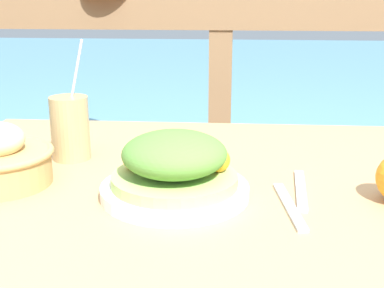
{
  "coord_description": "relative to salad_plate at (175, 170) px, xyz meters",
  "views": [
    {
      "loc": [
        0.04,
        -0.86,
        1.09
      ],
      "look_at": [
        -0.03,
        0.05,
        0.81
      ],
      "focal_mm": 50.0,
      "sensor_mm": 36.0,
      "label": 1
    }
  ],
  "objects": [
    {
      "name": "patio_table",
      "position": [
        0.05,
        0.05,
        -0.15
      ],
      "size": [
        1.08,
        0.86,
        0.75
      ],
      "color": "tan",
      "rests_on": "ground_plane"
    },
    {
      "name": "railing_fence",
      "position": [
        0.05,
        0.84,
        -0.01
      ],
      "size": [
        2.8,
        0.08,
        1.05
      ],
      "color": "brown",
      "rests_on": "ground_plane"
    },
    {
      "name": "sea_backdrop",
      "position": [
        0.05,
        3.34,
        -0.56
      ],
      "size": [
        12.0,
        4.0,
        0.48
      ],
      "color": "#568EA8",
      "rests_on": "ground_plane"
    },
    {
      "name": "salad_plate",
      "position": [
        0.0,
        0.0,
        0.0
      ],
      "size": [
        0.24,
        0.24,
        0.11
      ],
      "color": "white",
      "rests_on": "patio_table"
    },
    {
      "name": "drink_glass",
      "position": [
        -0.23,
        0.18,
        0.02
      ],
      "size": [
        0.08,
        0.08,
        0.24
      ],
      "color": "tan",
      "rests_on": "patio_table"
    },
    {
      "name": "fork",
      "position": [
        0.18,
        -0.03,
        -0.04
      ],
      "size": [
        0.04,
        0.18,
        0.0
      ],
      "color": "silver",
      "rests_on": "patio_table"
    },
    {
      "name": "knife",
      "position": [
        0.21,
        0.04,
        -0.04
      ],
      "size": [
        0.03,
        0.18,
        0.0
      ],
      "color": "silver",
      "rests_on": "patio_table"
    }
  ]
}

